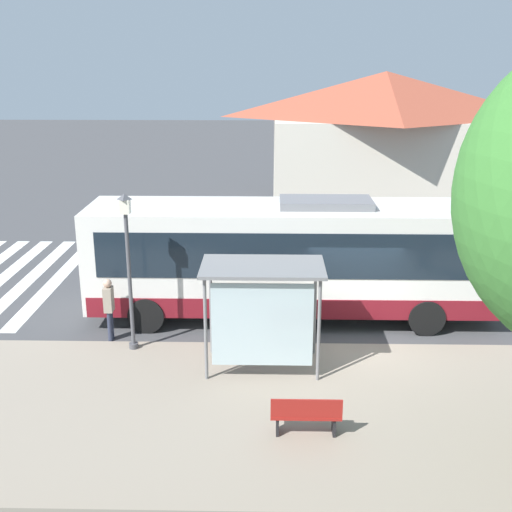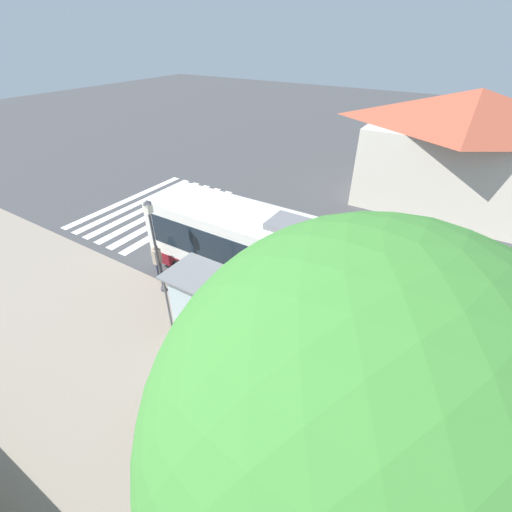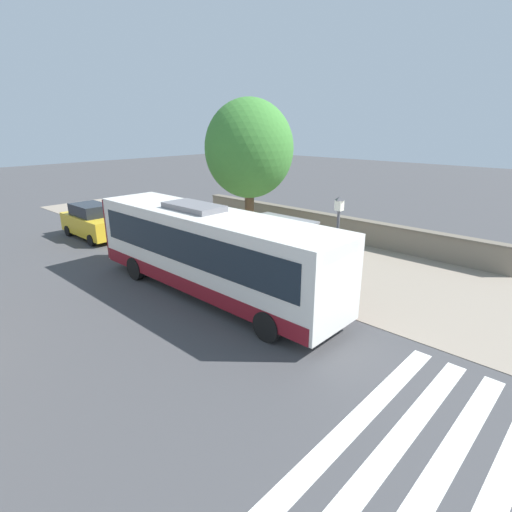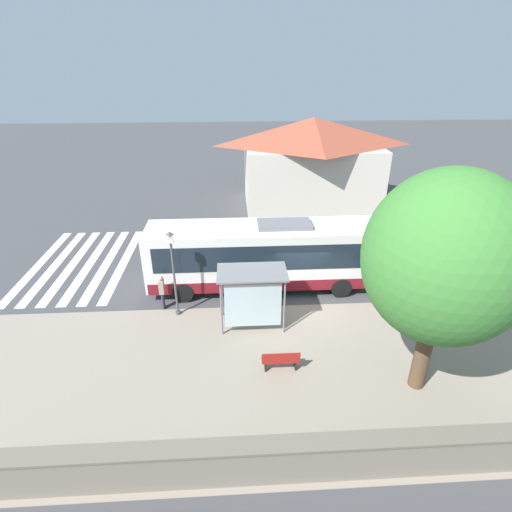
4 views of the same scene
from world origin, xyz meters
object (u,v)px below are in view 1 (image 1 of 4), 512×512
(bus, at_px, (294,257))
(bench, at_px, (306,415))
(street_lamp_near, at_px, (128,259))
(bus_shelter, at_px, (263,286))
(pedestrian, at_px, (109,304))

(bus, height_order, bench, bus)
(bus, bearing_deg, street_lamp_near, 118.41)
(bus, distance_m, bench, 6.33)
(bus, bearing_deg, bus_shelter, 165.60)
(bus_shelter, relative_size, street_lamp_near, 0.71)
(bus_shelter, bearing_deg, pedestrian, 68.51)
(bench, bearing_deg, pedestrian, 48.41)
(pedestrian, bearing_deg, bench, -131.59)
(street_lamp_near, bearing_deg, bus_shelter, -107.57)
(pedestrian, height_order, street_lamp_near, street_lamp_near)
(pedestrian, xyz_separation_m, bench, (-4.44, -5.00, -0.55))
(pedestrian, distance_m, street_lamp_near, 1.69)
(bus, height_order, street_lamp_near, street_lamp_near)
(bus, relative_size, pedestrian, 6.72)
(bench, distance_m, street_lamp_near, 6.12)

